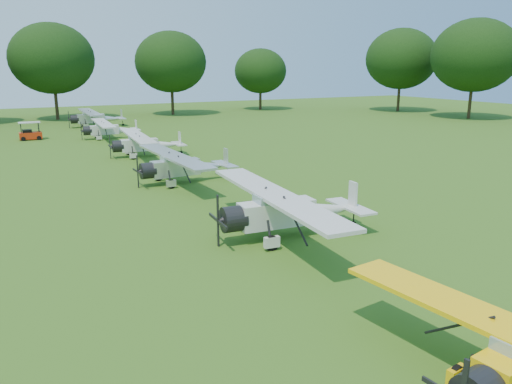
% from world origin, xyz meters
% --- Properties ---
extents(ground, '(160.00, 160.00, 0.00)m').
position_xyz_m(ground, '(0.00, 0.00, 0.00)').
color(ground, '#295A16').
rests_on(ground, ground).
extents(tree_belt, '(137.36, 130.27, 14.52)m').
position_xyz_m(tree_belt, '(3.57, 0.16, 8.03)').
color(tree_belt, black).
rests_on(tree_belt, ground).
extents(aircraft_3, '(6.95, 11.08, 2.18)m').
position_xyz_m(aircraft_3, '(0.80, 0.31, 1.27)').
color(aircraft_3, silver).
rests_on(aircraft_3, ground).
extents(aircraft_4, '(6.36, 10.11, 1.99)m').
position_xyz_m(aircraft_4, '(0.28, 12.24, 1.17)').
color(aircraft_4, silver).
rests_on(aircraft_4, ground).
extents(aircraft_5, '(6.09, 9.71, 1.91)m').
position_xyz_m(aircraft_5, '(0.76, 22.74, 1.12)').
color(aircraft_5, silver).
rests_on(aircraft_5, ground).
extents(aircraft_6, '(5.80, 9.24, 1.82)m').
position_xyz_m(aircraft_6, '(0.27, 34.58, 1.06)').
color(aircraft_6, silver).
rests_on(aircraft_6, ground).
extents(aircraft_7, '(6.61, 10.50, 2.07)m').
position_xyz_m(aircraft_7, '(0.92, 45.48, 1.21)').
color(aircraft_7, silver).
rests_on(aircraft_7, ground).
extents(golf_cart, '(2.11, 1.34, 1.77)m').
position_xyz_m(golf_cart, '(-6.93, 37.30, 0.59)').
color(golf_cart, red).
rests_on(golf_cart, ground).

